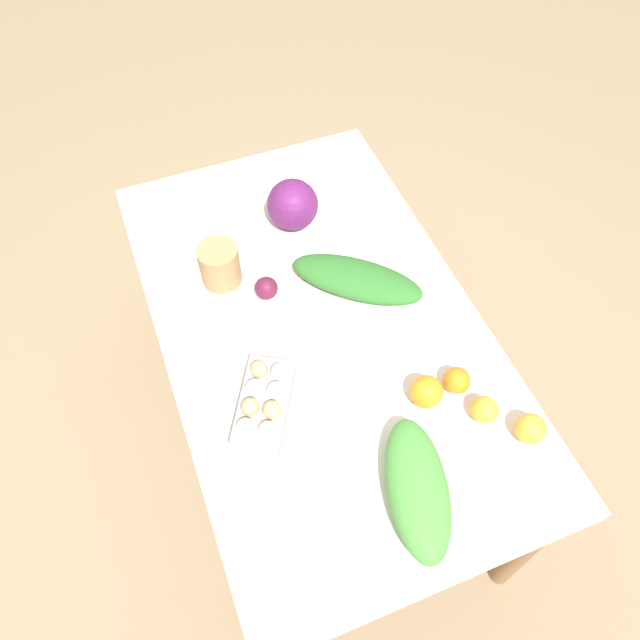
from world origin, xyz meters
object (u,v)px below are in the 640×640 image
Objects in this scene: greens_bunch_chard at (357,279)px; orange_0 at (484,410)px; cabbage_purple at (293,205)px; orange_1 at (426,392)px; beet_root at (266,288)px; egg_carton at (264,405)px; paper_bag at (220,265)px; orange_2 at (457,380)px; orange_3 at (530,429)px; greens_bunch_beet_tops at (417,488)px.

greens_bunch_chard reaches higher than orange_0.
orange_1 is (-0.68, -0.10, -0.03)m from cabbage_purple.
cabbage_purple reaches higher than beet_root.
egg_carton is 2.18× the size of paper_bag.
orange_3 reaches higher than orange_2.
greens_bunch_beet_tops is 4.94× the size of orange_0.
orange_0 is at bearing -143.90° from paper_bag.
orange_3 is at bearing 92.62° from egg_carton.
orange_1 is at bearing 50.36° from orange_0.
egg_carton is at bearing 77.24° from orange_2.
cabbage_purple is 2.06× the size of orange_3.
orange_3 is (-0.08, -0.07, 0.00)m from orange_0.
greens_bunch_chard is at bearing -115.74° from paper_bag.
cabbage_purple is 0.56× the size of egg_carton.
egg_carton is at bearing 73.88° from orange_1.
cabbage_purple is 0.68m from orange_1.
greens_bunch_beet_tops is (-0.32, -0.25, 0.00)m from egg_carton.
greens_bunch_beet_tops reaches higher than orange_1.
paper_bag is (0.44, -0.02, 0.02)m from egg_carton.
greens_bunch_chard is at bearing 15.23° from orange_2.
orange_1 is 1.21× the size of orange_2.
orange_2 is (0.09, 0.02, 0.00)m from orange_0.
egg_carton reaches higher than greens_bunch_beet_tops.
paper_bag is at bearing 44.60° from beet_root.
orange_1 is at bearing -146.98° from paper_bag.
egg_carton reaches higher than beet_root.
orange_2 is at bearing -164.77° from greens_bunch_chard.
cabbage_purple is 2.23× the size of orange_2.
orange_2 is at bearing 106.71° from egg_carton.
orange_1 is (0.09, 0.11, 0.01)m from orange_0.
greens_bunch_chard is 0.25m from beet_root.
orange_2 is at bearing -140.85° from paper_bag.
orange_3 is (-0.72, -0.54, -0.02)m from paper_bag.
egg_carton is 3.66× the size of orange_3.
orange_0 is 0.91× the size of orange_3.
greens_bunch_chard reaches higher than orange_2.
cabbage_purple is 0.41× the size of greens_bunch_chard.
orange_1 is at bearing 46.40° from orange_3.
cabbage_purple is 0.90m from orange_3.
orange_0 is 0.82× the size of orange_1.
orange_1 is at bearing -177.50° from greens_bunch_chard.
cabbage_purple is 2.36× the size of beet_root.
paper_bag is 1.92× the size of beet_root.
orange_2 is at bearing -142.22° from beet_root.
orange_2 is 0.20m from orange_3.
paper_bag is 0.65m from orange_1.
orange_1 is at bearing -31.66° from greens_bunch_beet_tops.
greens_bunch_beet_tops is 0.24m from orange_1.
orange_0 is at bearing -165.08° from greens_bunch_chard.
beet_root is 0.94× the size of orange_2.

